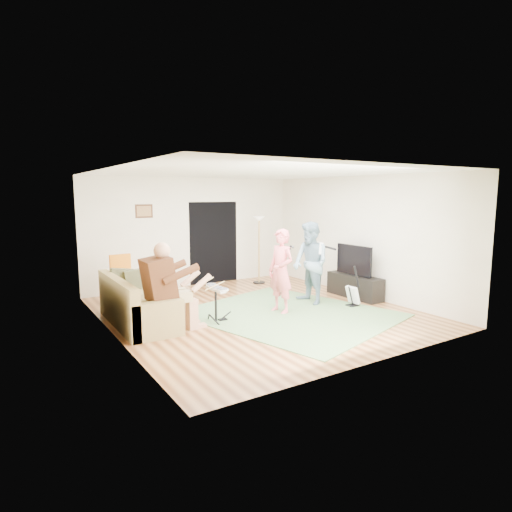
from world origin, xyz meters
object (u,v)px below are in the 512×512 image
Objects in this scene: sofa at (134,309)px; dining_chair at (124,288)px; guitar_spare at (353,295)px; tv_cabinet at (355,286)px; television at (354,260)px; torchiere_lamp at (259,238)px; guitarist at (310,263)px; drum_kit at (216,306)px; singer at (281,271)px.

dining_chair reaches higher than sofa.
tv_cabinet is (0.61, 0.56, 0.01)m from guitar_spare.
guitar_spare is 1.00m from television.
torchiere_lamp reaches higher than dining_chair.
guitarist is 1.17m from television.
guitar_spare is 0.49× the size of torchiere_lamp.
drum_kit is 0.79× the size of guitar_spare.
guitarist is 2.38m from torchiere_lamp.
tv_cabinet is 1.39× the size of television.
guitarist is 1.00× the size of torchiere_lamp.
television is at bearing 44.97° from guitar_spare.
sofa reaches higher than guitar_spare.
dining_chair is (-3.37, 1.88, -0.49)m from guitarist.
sofa is 2.11× the size of television.
television is at bearing -28.21° from dining_chair.
torchiere_lamp reaches higher than sofa.
guitarist reaches higher than sofa.
drum_kit reaches higher than tv_cabinet.
singer is 0.95× the size of torchiere_lamp.
guitarist reaches higher than tv_cabinet.
guitar_spare is 0.80× the size of dining_chair.
singer is at bearing -176.60° from tv_cabinet.
guitarist is at bearing -33.94° from dining_chair.
singer is 1.68m from guitar_spare.
television reaches higher than tv_cabinet.
guitar_spare is at bearing 64.52° from singer.
singer is 3.26m from dining_chair.
tv_cabinet is (4.79, -0.61, -0.04)m from sofa.
guitarist is 1.63× the size of dining_chair.
television is at bearing -7.36° from sofa.
dining_chair is at bearing 156.50° from television.
singer reaches higher than drum_kit.
sofa is 4.83m from tv_cabinet.
guitar_spare is at bearing -137.46° from tv_cabinet.
television reaches higher than drum_kit.
torchiere_lamp reaches higher than singer.
guitar_spare is (4.18, -1.18, -0.04)m from sofa.
guitarist reaches higher than dining_chair.
guitarist is at bearing 175.68° from television.
television is (0.94, -2.43, -0.33)m from torchiere_lamp.
guitarist is at bearing -95.50° from torchiere_lamp.
tv_cabinet is (4.59, -1.97, -0.13)m from dining_chair.
sofa is 1.38m from dining_chair.
torchiere_lamp reaches higher than guitar_spare.
television is at bearing -68.86° from torchiere_lamp.
guitarist is (2.28, 0.13, 0.57)m from drum_kit.
sofa is at bearing 172.72° from tv_cabinet.
dining_chair is at bearing -116.50° from guitarist.
drum_kit is at bearing -179.39° from tv_cabinet.
singer reaches higher than guitar_spare.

